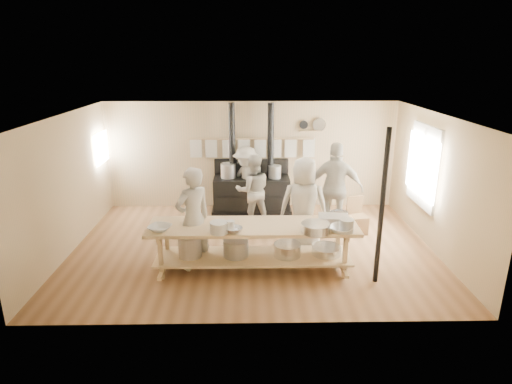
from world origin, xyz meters
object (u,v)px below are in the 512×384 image
(cook_center, at_px, (304,206))
(cook_by_window, at_px, (246,181))
(stove, at_px, (251,190))
(cook_far_left, at_px, (193,219))
(cook_left, at_px, (253,190))
(chair, at_px, (357,223))
(cook_right, at_px, (335,188))
(roasting_pan, at_px, (334,219))
(prep_table, at_px, (253,242))

(cook_center, relative_size, cook_by_window, 1.14)
(stove, xyz_separation_m, cook_far_left, (-1.03, -2.91, 0.41))
(cook_left, height_order, cook_center, cook_center)
(stove, bearing_deg, chair, -32.26)
(cook_center, height_order, chair, cook_center)
(cook_center, distance_m, cook_right, 1.24)
(roasting_pan, bearing_deg, cook_far_left, -179.64)
(stove, distance_m, chair, 2.66)
(cook_by_window, bearing_deg, cook_right, 8.79)
(cook_left, height_order, roasting_pan, cook_left)
(stove, distance_m, roasting_pan, 3.25)
(prep_table, relative_size, cook_left, 2.26)
(cook_far_left, height_order, chair, cook_far_left)
(stove, bearing_deg, cook_left, -87.78)
(prep_table, distance_m, cook_by_window, 2.87)
(cook_by_window, bearing_deg, roasting_pan, -20.29)
(cook_left, distance_m, chair, 2.33)
(cook_far_left, relative_size, cook_right, 0.95)
(stove, xyz_separation_m, cook_right, (1.76, -1.32, 0.45))
(cook_far_left, bearing_deg, cook_center, 158.91)
(cook_left, relative_size, roasting_pan, 3.10)
(cook_far_left, distance_m, roasting_pan, 2.44)
(cook_right, bearing_deg, cook_far_left, 42.79)
(cook_left, xyz_separation_m, cook_right, (1.72, -0.43, 0.18))
(cook_far_left, xyz_separation_m, roasting_pan, (2.44, 0.02, -0.02))
(cook_right, height_order, cook_by_window, cook_right)
(stove, xyz_separation_m, cook_left, (0.03, -0.89, 0.28))
(chair, bearing_deg, stove, 134.90)
(prep_table, height_order, roasting_pan, roasting_pan)
(cook_center, bearing_deg, roasting_pan, 132.23)
(stove, bearing_deg, prep_table, -90.04)
(prep_table, xyz_separation_m, cook_center, (0.97, 0.74, 0.41))
(cook_by_window, distance_m, roasting_pan, 3.14)
(prep_table, distance_m, cook_far_left, 1.11)
(prep_table, bearing_deg, cook_by_window, 92.42)
(cook_far_left, height_order, cook_right, cook_right)
(prep_table, bearing_deg, cook_right, 44.01)
(cook_left, xyz_separation_m, chair, (2.20, -0.52, -0.57))
(prep_table, height_order, chair, prep_table)
(cook_by_window, bearing_deg, prep_table, -47.29)
(stove, relative_size, chair, 3.33)
(cook_left, bearing_deg, cook_center, 117.33)
(prep_table, xyz_separation_m, cook_by_window, (-0.12, 2.85, 0.29))
(prep_table, relative_size, cook_by_window, 2.21)
(stove, relative_size, prep_table, 0.72)
(cook_right, relative_size, roasting_pan, 3.79)
(prep_table, height_order, cook_right, cook_right)
(roasting_pan, bearing_deg, chair, 61.20)
(cook_center, bearing_deg, stove, -60.55)
(cook_left, relative_size, chair, 2.04)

